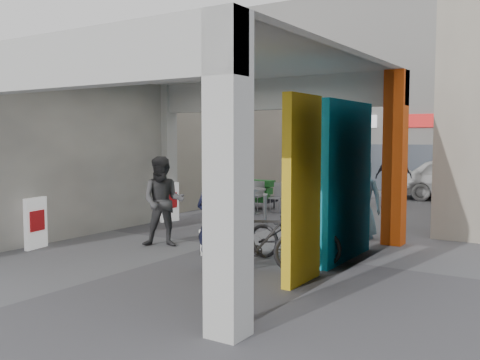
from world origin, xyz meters
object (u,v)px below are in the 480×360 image
Objects in this scene: bicycle_rear at (261,241)px; man_with_dog at (212,221)px; man_back_turned at (163,202)px; produce_stand at (255,197)px; man_elderly at (362,198)px; bicycle_front at (293,235)px; cafe_set at (256,202)px; border_collie at (208,242)px; man_crates at (394,177)px; white_van at (461,179)px.

man_with_dog is at bearing 77.85° from bicycle_rear.
man_back_turned is 1.05× the size of bicycle_rear.
produce_stand is 0.74× the size of man_elderly.
man_with_dog is 0.89× the size of bicycle_front.
man_elderly is (3.02, 2.95, -0.02)m from man_back_turned.
bicycle_front is (-0.23, -2.74, -0.41)m from man_elderly.
produce_stand is 0.76× the size of bicycle_rear.
man_with_dog is (2.87, -6.15, 0.49)m from cafe_set.
man_crates reaches higher than border_collie.
white_van reaches higher than produce_stand.
man_elderly is (4.49, -3.00, 0.54)m from produce_stand.
man_back_turned is at bearing -56.09° from produce_stand.
man_back_turned reaches higher than bicycle_front.
man_with_dog is 0.89× the size of man_back_turned.
man_elderly is at bearing 70.74° from border_collie.
man_crates is at bearing 57.60° from produce_stand.
border_collie is 0.34× the size of man_back_turned.
produce_stand is at bearing 14.19° from man_crates.
man_crates reaches higher than man_elderly.
produce_stand is at bearing 36.69° from bicycle_front.
man_with_dog is at bearing 143.26° from bicycle_front.
man_back_turned is at bearing -27.87° from man_with_dog.
man_back_turned is 2.82m from bicycle_front.
bicycle_rear is (0.69, -9.37, -0.43)m from man_crates.
bicycle_rear is at bearing -164.00° from man_with_dog.
border_collie is at bearing -67.77° from cafe_set.
man_crates reaches higher than bicycle_front.
produce_stand is (-0.50, 0.77, 0.03)m from cafe_set.
man_crates reaches higher than cafe_set.
man_back_turned is 2.82m from bicycle_rear.
bicycle_rear is at bearing -58.18° from cafe_set.
bicycle_front reaches higher than border_collie.
man_crates is (2.98, 3.45, 0.64)m from cafe_set.
man_with_dog is 4.08m from man_elderly.
man_with_dog is at bearing 169.23° from white_van.
man_back_turned reaches higher than man_elderly.
produce_stand is at bearing 72.51° from man_back_turned.
man_elderly is 0.41× the size of white_van.
man_crates is 1.05× the size of bicycle_front.
man_elderly reaches higher than cafe_set.
man_with_dog is 2.14m from man_back_turned.
man_with_dog is at bearing -38.88° from border_collie.
white_van is (0.48, 8.43, -0.14)m from man_elderly.
border_collie is (2.68, -6.10, -0.10)m from produce_stand.
produce_stand is 6.15m from man_back_turned.
cafe_set is 0.76× the size of man_crates.
man_back_turned reaches higher than produce_stand.
man_back_turned is at bearing -139.91° from man_elderly.
man_with_dog is (0.69, -0.82, 0.56)m from border_collie.
produce_stand is 2.13× the size of border_collie.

